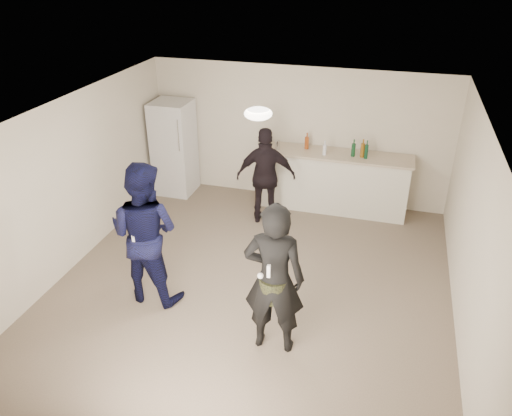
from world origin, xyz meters
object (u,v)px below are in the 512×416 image
(fridge, at_px, (174,148))
(woman, at_px, (274,279))
(spectator, at_px, (266,176))
(man, at_px, (145,233))
(shaker, at_px, (278,145))
(counter, at_px, (334,183))

(fridge, relative_size, woman, 0.93)
(woman, distance_m, spectator, 3.12)
(man, xyz_separation_m, spectator, (0.98, 2.49, -0.14))
(man, relative_size, woman, 1.03)
(shaker, relative_size, woman, 0.09)
(counter, relative_size, spectator, 1.52)
(shaker, height_order, spectator, spectator)
(counter, relative_size, shaker, 15.29)
(shaker, relative_size, man, 0.09)
(counter, xyz_separation_m, woman, (-0.18, -3.76, 0.45))
(counter, height_order, shaker, shaker)
(shaker, xyz_separation_m, woman, (0.86, -3.67, -0.20))
(counter, distance_m, fridge, 3.10)
(shaker, height_order, woman, woman)
(fridge, bearing_deg, woman, -51.84)
(counter, bearing_deg, man, -122.12)
(fridge, bearing_deg, man, -72.17)
(fridge, bearing_deg, counter, 1.30)
(man, relative_size, spectator, 1.17)
(fridge, distance_m, woman, 4.69)
(counter, distance_m, spectator, 1.36)
(counter, xyz_separation_m, man, (-2.05, -3.27, 0.47))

